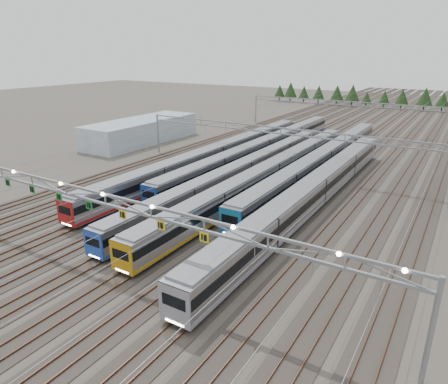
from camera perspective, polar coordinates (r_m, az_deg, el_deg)
The scene contains 13 objects.
ground at distance 41.90m, azimuth -15.64°, elevation -10.41°, with size 400.00×400.00×0.00m, color #47423A.
track_bed at distance 128.36m, azimuth 19.07°, elevation 9.96°, with size 54.00×260.00×5.42m.
train_a at distance 74.47m, azimuth -1.05°, elevation 5.30°, with size 2.92×67.00×3.80m.
train_b at distance 81.23m, azimuth 5.66°, elevation 6.35°, with size 2.79×68.71×3.64m.
train_c at distance 65.35m, azimuth 2.92°, elevation 3.10°, with size 2.66×62.97×3.46m.
train_d at distance 63.88m, azimuth 6.71°, elevation 2.70°, with size 2.83×65.33×3.68m.
train_e at distance 73.13m, azimuth 13.95°, elevation 4.46°, with size 2.91×64.78×3.79m.
train_f at distance 56.39m, azimuth 12.87°, elevation 0.19°, with size 3.02×62.45×3.94m.
gantry_near at distance 38.91m, azimuth -16.75°, elevation -1.35°, with size 56.36×0.61×8.08m.
gantry_mid at distance 71.05m, azimuth 8.05°, elevation 7.93°, with size 56.36×0.36×8.00m.
gantry_far at distance 113.24m, azimuth 17.54°, elevation 11.49°, with size 56.36×0.36×8.00m.
west_shed at distance 97.18m, azimuth -11.67°, elevation 8.56°, with size 10.00×30.00×5.29m, color #96A6B3.
treeline at distance 164.96m, azimuth 24.25°, elevation 12.19°, with size 106.40×5.60×7.02m.
Camera 1 is at (27.76, -23.89, 20.36)m, focal length 32.00 mm.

